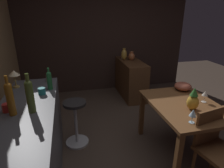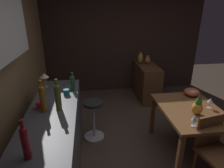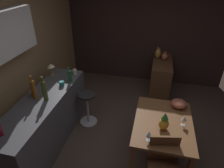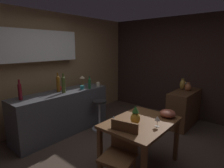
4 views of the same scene
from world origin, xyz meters
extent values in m
plane|color=#47382D|center=(0.00, 0.00, 0.00)|extent=(9.00, 9.00, 0.00)
cube|color=#9E7A51|center=(0.00, 2.10, 1.30)|extent=(5.20, 0.10, 2.60)
cube|color=white|center=(-0.30, 1.98, 1.85)|extent=(1.70, 0.32, 0.64)
cube|color=#33231E|center=(2.55, 0.30, 1.30)|extent=(0.10, 4.40, 2.60)
cube|color=brown|center=(-0.05, -0.42, 0.72)|extent=(1.12, 0.83, 0.04)
cube|color=brown|center=(-0.56, -0.06, 0.35)|extent=(0.06, 0.06, 0.70)
cube|color=brown|center=(0.46, -0.06, 0.35)|extent=(0.06, 0.06, 0.70)
cube|color=brown|center=(0.46, -0.79, 0.35)|extent=(0.06, 0.06, 0.70)
cube|color=#4C4C51|center=(-0.13, 1.47, 0.45)|extent=(2.10, 0.60, 0.90)
cube|color=#56351E|center=(1.96, -0.38, 0.41)|extent=(1.10, 0.44, 0.82)
cube|color=brown|center=(-0.66, -0.47, 0.46)|extent=(0.47, 0.47, 0.04)
cube|color=brown|center=(-0.49, -0.44, 0.67)|extent=(0.10, 0.38, 0.42)
cylinder|color=brown|center=(-0.54, -0.29, 0.22)|extent=(0.04, 0.04, 0.44)
cylinder|color=#262323|center=(0.46, 0.95, 0.66)|extent=(0.32, 0.32, 0.04)
cylinder|color=silver|center=(0.46, 0.95, 0.33)|extent=(0.04, 0.04, 0.64)
cylinder|color=silver|center=(0.46, 0.95, 0.01)|extent=(0.34, 0.34, 0.03)
cylinder|color=silver|center=(-0.46, -0.23, 0.74)|extent=(0.06, 0.06, 0.00)
cylinder|color=silver|center=(-0.46, -0.23, 0.78)|extent=(0.01, 0.01, 0.08)
cone|color=silver|center=(-0.46, -0.23, 0.86)|extent=(0.08, 0.08, 0.08)
cylinder|color=silver|center=(-0.06, -0.69, 0.74)|extent=(0.06, 0.06, 0.00)
cylinder|color=silver|center=(-0.06, -0.69, 0.79)|extent=(0.01, 0.01, 0.09)
cone|color=silver|center=(-0.06, -0.69, 0.86)|extent=(0.08, 0.08, 0.06)
ellipsoid|color=gold|center=(-0.20, -0.42, 0.83)|extent=(0.14, 0.14, 0.18)
cone|color=#2D6B28|center=(-0.20, -0.42, 0.97)|extent=(0.10, 0.10, 0.10)
ellipsoid|color=#9E4C38|center=(0.37, -0.65, 0.80)|extent=(0.25, 0.25, 0.12)
cylinder|color=#1E592D|center=(0.46, 1.24, 1.00)|extent=(0.06, 0.06, 0.20)
sphere|color=#1E592D|center=(0.46, 1.24, 1.10)|extent=(0.06, 0.06, 0.06)
cylinder|color=#1E592D|center=(0.46, 1.24, 1.15)|extent=(0.03, 0.03, 0.06)
cylinder|color=#475623|center=(-0.13, 1.38, 1.05)|extent=(0.07, 0.07, 0.30)
sphere|color=#475623|center=(-0.13, 1.38, 1.20)|extent=(0.07, 0.07, 0.07)
cylinder|color=#475623|center=(-0.13, 1.38, 1.26)|extent=(0.04, 0.04, 0.08)
cylinder|color=#8C5114|center=(-0.15, 1.55, 1.05)|extent=(0.07, 0.07, 0.30)
sphere|color=#8C5114|center=(-0.15, 1.55, 1.20)|extent=(0.07, 0.07, 0.07)
cylinder|color=#8C5114|center=(-0.15, 1.55, 1.26)|extent=(0.03, 0.03, 0.08)
cylinder|color=maroon|center=(-0.94, 1.53, 1.03)|extent=(0.07, 0.07, 0.27)
sphere|color=maroon|center=(-0.94, 1.53, 1.17)|extent=(0.07, 0.07, 0.07)
cylinder|color=maroon|center=(-0.94, 1.53, 1.23)|extent=(0.03, 0.03, 0.08)
cylinder|color=teal|center=(0.31, 1.33, 0.94)|extent=(0.09, 0.09, 0.08)
torus|color=teal|center=(0.36, 1.33, 0.94)|extent=(0.05, 0.01, 0.05)
cylinder|color=red|center=(-0.07, 1.63, 0.94)|extent=(0.08, 0.08, 0.09)
torus|color=red|center=(-0.02, 1.63, 0.95)|extent=(0.05, 0.01, 0.05)
cylinder|color=beige|center=(0.76, 1.27, 0.95)|extent=(0.07, 0.07, 0.10)
torus|color=beige|center=(0.81, 1.27, 0.95)|extent=(0.05, 0.01, 0.05)
cylinder|color=#A58447|center=(0.62, 1.68, 0.91)|extent=(0.08, 0.08, 0.02)
cylinder|color=#A58447|center=(0.62, 1.68, 0.99)|extent=(0.02, 0.02, 0.15)
cone|color=beige|center=(0.62, 1.68, 1.10)|extent=(0.14, 0.14, 0.07)
cylinder|color=white|center=(2.25, -0.27, 0.90)|extent=(0.06, 0.06, 0.15)
ellipsoid|color=yellow|center=(2.25, -0.27, 0.98)|extent=(0.01, 0.01, 0.03)
ellipsoid|color=#B26038|center=(2.03, -0.41, 0.91)|extent=(0.14, 0.14, 0.17)
cylinder|color=#B26038|center=(2.03, -0.41, 1.00)|extent=(0.08, 0.08, 0.02)
ellipsoid|color=#B78C38|center=(2.10, -0.26, 0.94)|extent=(0.13, 0.13, 0.24)
cylinder|color=#B78C38|center=(2.10, -0.26, 1.07)|extent=(0.07, 0.07, 0.02)
camera|label=1|loc=(-1.98, 1.00, 1.84)|focal=30.84mm
camera|label=2|loc=(-2.30, 1.00, 2.08)|focal=30.97mm
camera|label=3|loc=(-2.30, -0.18, 2.66)|focal=31.09mm
camera|label=4|loc=(-2.28, -1.76, 1.84)|focal=29.38mm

